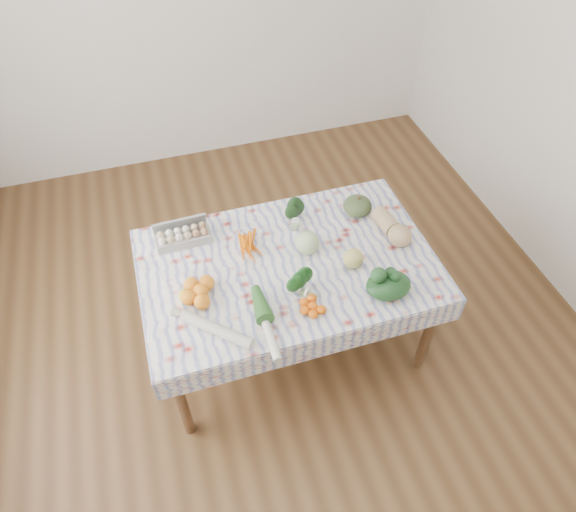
# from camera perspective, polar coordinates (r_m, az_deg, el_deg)

# --- Properties ---
(ground) EXTENTS (4.50, 4.50, 0.00)m
(ground) POSITION_cam_1_polar(r_m,az_deg,el_deg) (3.51, 0.00, -9.09)
(ground) COLOR #53361C
(ground) RESTS_ON ground
(dining_table) EXTENTS (1.60, 1.00, 0.75)m
(dining_table) POSITION_cam_1_polar(r_m,az_deg,el_deg) (2.96, 0.00, -1.85)
(dining_table) COLOR brown
(dining_table) RESTS_ON ground
(tablecloth) EXTENTS (1.66, 1.06, 0.01)m
(tablecloth) POSITION_cam_1_polar(r_m,az_deg,el_deg) (2.90, 0.00, -0.85)
(tablecloth) COLOR white
(tablecloth) RESTS_ON dining_table
(egg_carton) EXTENTS (0.32, 0.14, 0.08)m
(egg_carton) POSITION_cam_1_polar(r_m,az_deg,el_deg) (3.04, -11.55, 2.05)
(egg_carton) COLOR #9B9C97
(egg_carton) RESTS_ON tablecloth
(carrot_bunch) EXTENTS (0.22, 0.21, 0.04)m
(carrot_bunch) POSITION_cam_1_polar(r_m,az_deg,el_deg) (2.97, -4.46, 1.00)
(carrot_bunch) COLOR orange
(carrot_bunch) RESTS_ON tablecloth
(kale_bunch) EXTENTS (0.17, 0.16, 0.12)m
(kale_bunch) POSITION_cam_1_polar(r_m,az_deg,el_deg) (3.10, 0.85, 4.79)
(kale_bunch) COLOR #193816
(kale_bunch) RESTS_ON tablecloth
(kabocha_squash) EXTENTS (0.22, 0.22, 0.12)m
(kabocha_squash) POSITION_cam_1_polar(r_m,az_deg,el_deg) (3.18, 7.74, 5.56)
(kabocha_squash) COLOR #3D502B
(kabocha_squash) RESTS_ON tablecloth
(cabbage) EXTENTS (0.16, 0.16, 0.14)m
(cabbage) POSITION_cam_1_polar(r_m,az_deg,el_deg) (2.91, 2.16, 1.51)
(cabbage) COLOR #B1CF8D
(cabbage) RESTS_ON tablecloth
(butternut_squash) EXTENTS (0.18, 0.31, 0.14)m
(butternut_squash) POSITION_cam_1_polar(r_m,az_deg,el_deg) (3.07, 11.52, 3.27)
(butternut_squash) COLOR tan
(butternut_squash) RESTS_ON tablecloth
(orange_cluster) EXTENTS (0.35, 0.35, 0.09)m
(orange_cluster) POSITION_cam_1_polar(r_m,az_deg,el_deg) (2.75, -9.71, -3.92)
(orange_cluster) COLOR orange
(orange_cluster) RESTS_ON tablecloth
(broccoli) EXTENTS (0.18, 0.18, 0.09)m
(broccoli) POSITION_cam_1_polar(r_m,az_deg,el_deg) (2.73, 1.44, -3.37)
(broccoli) COLOR #164C16
(broccoli) RESTS_ON tablecloth
(mandarin_cluster) EXTENTS (0.21, 0.21, 0.05)m
(mandarin_cluster) POSITION_cam_1_polar(r_m,az_deg,el_deg) (2.68, 2.75, -5.54)
(mandarin_cluster) COLOR orange
(mandarin_cluster) RESTS_ON tablecloth
(grapefruit) EXTENTS (0.13, 0.13, 0.11)m
(grapefruit) POSITION_cam_1_polar(r_m,az_deg,el_deg) (2.87, 7.26, -0.26)
(grapefruit) COLOR tan
(grapefruit) RESTS_ON tablecloth
(spinach_bag) EXTENTS (0.30, 0.28, 0.11)m
(spinach_bag) POSITION_cam_1_polar(r_m,az_deg,el_deg) (2.78, 11.10, -3.20)
(spinach_bag) COLOR #153717
(spinach_bag) RESTS_ON tablecloth
(daikon) EXTENTS (0.35, 0.33, 0.06)m
(daikon) POSITION_cam_1_polar(r_m,az_deg,el_deg) (2.61, -7.91, -8.09)
(daikon) COLOR beige
(daikon) RESTS_ON tablecloth
(leek) EXTENTS (0.05, 0.43, 0.05)m
(leek) POSITION_cam_1_polar(r_m,az_deg,el_deg) (2.61, -2.43, -7.61)
(leek) COLOR silver
(leek) RESTS_ON tablecloth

